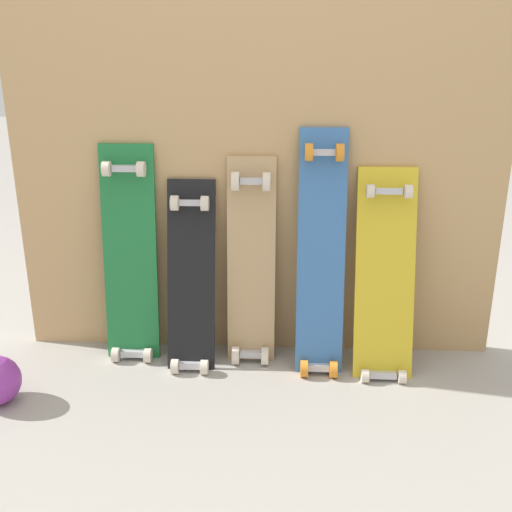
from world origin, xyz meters
name	(u,v)px	position (x,y,z in m)	size (l,w,h in m)	color
ground_plane	(257,352)	(0.00, 0.00, 0.00)	(12.00, 12.00, 0.00)	#9E9991
plywood_wall_panel	(258,120)	(0.00, 0.07, 0.93)	(1.88, 0.04, 1.87)	tan
skateboard_green	(130,263)	(-0.49, -0.02, 0.39)	(0.21, 0.18, 0.92)	#1E7238
skateboard_black	(191,285)	(-0.25, -0.07, 0.32)	(0.18, 0.26, 0.79)	black
skateboard_natural	(251,269)	(-0.02, -0.02, 0.37)	(0.19, 0.18, 0.87)	tan
skateboard_blue	(321,262)	(0.25, -0.06, 0.43)	(0.18, 0.26, 0.98)	#386BAD
skateboard_yellow	(385,284)	(0.49, -0.08, 0.35)	(0.22, 0.28, 0.85)	gold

